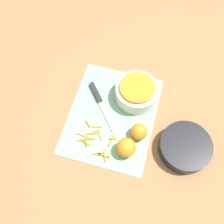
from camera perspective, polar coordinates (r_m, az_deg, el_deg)
ground_plane at (r=1.14m, az=-0.00°, el=-0.78°), size 4.00×4.00×0.00m
cutting_board at (r=1.13m, az=-0.00°, el=-0.71°), size 0.46×0.36×0.01m
bowl_speckled at (r=1.14m, az=5.39°, el=4.39°), size 0.18×0.18×0.08m
bowl_dark at (r=1.09m, az=15.60°, el=-7.39°), size 0.21×0.21×0.06m
knife at (r=1.16m, az=-2.97°, el=3.12°), size 0.21×0.18×0.02m
orange_left at (r=1.04m, az=3.11°, el=-7.72°), size 0.08×0.08×0.08m
orange_right at (r=1.07m, az=5.92°, el=-4.27°), size 0.07×0.07×0.07m
peel_pile at (r=1.09m, az=-3.53°, el=-6.11°), size 0.15×0.17×0.01m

